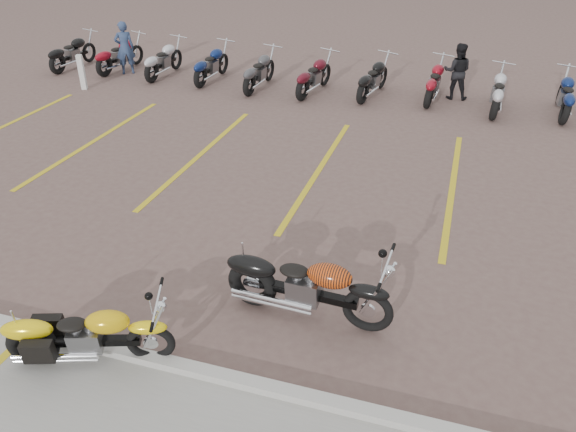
{
  "coord_description": "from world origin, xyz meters",
  "views": [
    {
      "loc": [
        2.6,
        -6.31,
        4.96
      ],
      "look_at": [
        0.37,
        0.71,
        0.75
      ],
      "focal_mm": 35.0,
      "sensor_mm": 36.0,
      "label": 1
    }
  ],
  "objects_px": {
    "person_a": "(125,48)",
    "person_b": "(457,71)",
    "yellow_cruiser": "(87,335)",
    "bollard": "(82,72)",
    "flame_cruiser": "(304,288)"
  },
  "relations": [
    {
      "from": "yellow_cruiser",
      "to": "bollard",
      "type": "distance_m",
      "value": 11.73
    },
    {
      "from": "person_b",
      "to": "bollard",
      "type": "height_order",
      "value": "person_b"
    },
    {
      "from": "person_a",
      "to": "person_b",
      "type": "relative_size",
      "value": 1.06
    },
    {
      "from": "yellow_cruiser",
      "to": "bollard",
      "type": "relative_size",
      "value": 1.94
    },
    {
      "from": "yellow_cruiser",
      "to": "person_a",
      "type": "xyz_separation_m",
      "value": [
        -6.5,
        11.4,
        0.4
      ]
    },
    {
      "from": "person_a",
      "to": "person_b",
      "type": "xyz_separation_m",
      "value": [
        10.11,
        0.54,
        -0.05
      ]
    },
    {
      "from": "yellow_cruiser",
      "to": "person_a",
      "type": "distance_m",
      "value": 13.13
    },
    {
      "from": "yellow_cruiser",
      "to": "flame_cruiser",
      "type": "height_order",
      "value": "flame_cruiser"
    },
    {
      "from": "person_a",
      "to": "person_b",
      "type": "distance_m",
      "value": 10.13
    },
    {
      "from": "yellow_cruiser",
      "to": "person_b",
      "type": "relative_size",
      "value": 1.27
    },
    {
      "from": "yellow_cruiser",
      "to": "person_b",
      "type": "xyz_separation_m",
      "value": [
        3.61,
        11.94,
        0.35
      ]
    },
    {
      "from": "person_a",
      "to": "person_b",
      "type": "height_order",
      "value": "person_a"
    },
    {
      "from": "flame_cruiser",
      "to": "person_a",
      "type": "xyz_separation_m",
      "value": [
        -8.74,
        9.79,
        0.34
      ]
    },
    {
      "from": "yellow_cruiser",
      "to": "person_a",
      "type": "height_order",
      "value": "person_a"
    },
    {
      "from": "yellow_cruiser",
      "to": "flame_cruiser",
      "type": "xyz_separation_m",
      "value": [
        2.23,
        1.61,
        0.06
      ]
    }
  ]
}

